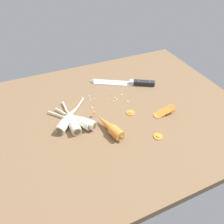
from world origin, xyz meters
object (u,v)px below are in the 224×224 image
object	(u,v)px
parsnip_back	(78,120)
chefs_knife	(121,82)
whole_carrot	(109,126)
carrot_slice_stack	(164,112)
parsnip_mid_left	(68,119)
parsnip_front	(79,121)
carrot_slice_stray_mid	(158,136)
carrot_slice_stray_near	(131,112)
parsnip_mid_right	(72,121)

from	to	relation	value
parsnip_back	chefs_knife	bearing A→B (deg)	34.98
whole_carrot	carrot_slice_stack	world-z (taller)	whole_carrot
chefs_knife	carrot_slice_stack	distance (cm)	30.30
parsnip_mid_left	carrot_slice_stack	bearing A→B (deg)	-15.70
parsnip_front	parsnip_mid_left	world-z (taller)	same
carrot_slice_stray_mid	parsnip_back	bearing A→B (deg)	143.58
parsnip_back	carrot_slice_stack	bearing A→B (deg)	-13.97
whole_carrot	carrot_slice_stray_near	xyz separation A→B (cm)	(12.70, 5.82, -1.74)
parsnip_mid_left	carrot_slice_stray_near	xyz separation A→B (cm)	(26.82, -5.18, -1.62)
chefs_knife	carrot_slice_stray_near	size ratio (longest dim) A/B	8.71
whole_carrot	carrot_slice_stray_mid	size ratio (longest dim) A/B	5.11
parsnip_mid_left	carrot_slice_stray_mid	size ratio (longest dim) A/B	5.10
parsnip_front	parsnip_mid_left	xyz separation A→B (cm)	(-3.75, 2.80, 0.00)
parsnip_mid_left	carrot_slice_stray_near	distance (cm)	27.36
parsnip_mid_left	parsnip_back	bearing A→B (deg)	-30.76
carrot_slice_stray_near	carrot_slice_stack	bearing A→B (deg)	-24.53
parsnip_mid_left	parsnip_front	bearing A→B (deg)	-36.76
whole_carrot	carrot_slice_stray_near	bearing A→B (deg)	24.61
whole_carrot	parsnip_front	world-z (taller)	whole_carrot
parsnip_mid_left	whole_carrot	bearing A→B (deg)	-37.94
whole_carrot	parsnip_front	xyz separation A→B (cm)	(-10.36, 8.20, -0.12)
parsnip_front	parsnip_mid_right	bearing A→B (deg)	158.57
carrot_slice_stray_near	chefs_knife	bearing A→B (deg)	75.78
parsnip_mid_left	parsnip_back	size ratio (longest dim) A/B	1.00
parsnip_mid_left	carrot_slice_stray_mid	bearing A→B (deg)	-35.76
carrot_slice_stray_near	parsnip_mid_left	bearing A→B (deg)	169.06
chefs_knife	parsnip_mid_left	distance (cm)	37.35
whole_carrot	carrot_slice_stray_mid	xyz separation A→B (cm)	(16.32, -10.92, -1.74)
parsnip_mid_right	whole_carrot	bearing A→B (deg)	-35.46
chefs_knife	carrot_slice_stack	world-z (taller)	carrot_slice_stack
parsnip_mid_left	carrot_slice_stray_near	size ratio (longest dim) A/B	5.08
whole_carrot	parsnip_back	distance (cm)	13.57
parsnip_front	parsnip_mid_left	size ratio (longest dim) A/B	1.01
whole_carrot	carrot_slice_stack	size ratio (longest dim) A/B	1.79
chefs_knife	parsnip_front	world-z (taller)	parsnip_front
whole_carrot	parsnip_back	xyz separation A→B (cm)	(-10.36, 8.77, -0.12)
parsnip_back	carrot_slice_stack	size ratio (longest dim) A/B	1.80
whole_carrot	carrot_slice_stack	distance (cm)	26.17
carrot_slice_stray_mid	carrot_slice_stack	bearing A→B (deg)	47.16
chefs_knife	parsnip_mid_right	distance (cm)	37.24
carrot_slice_stray_mid	parsnip_mid_right	bearing A→B (deg)	145.47
parsnip_mid_left	carrot_slice_stack	size ratio (longest dim) A/B	1.79
whole_carrot	parsnip_mid_left	size ratio (longest dim) A/B	1.00
chefs_knife	parsnip_mid_right	world-z (taller)	parsnip_mid_right
parsnip_mid_right	parsnip_mid_left	bearing A→B (deg)	123.49
parsnip_front	carrot_slice_stray_mid	bearing A→B (deg)	-35.62
chefs_knife	parsnip_mid_right	xyz separation A→B (cm)	(-31.50, -19.81, 1.33)
carrot_slice_stray_near	whole_carrot	bearing A→B (deg)	-155.39
parsnip_mid_left	carrot_slice_stack	xyz separation A→B (cm)	(40.27, -11.32, -0.90)
parsnip_front	carrot_slice_stack	size ratio (longest dim) A/B	1.81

